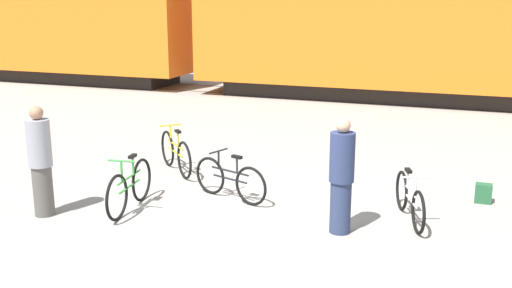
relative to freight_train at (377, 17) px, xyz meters
The scene contains 11 objects.
ground_plane 13.06m from the freight_train, 90.00° to the right, with size 80.00×80.00×0.00m, color gray.
freight_train is the anchor object (origin of this frame).
rail_near 2.89m from the freight_train, 90.00° to the right, with size 51.36×0.07×0.01m, color #4C4238.
rail_far 2.89m from the freight_train, 90.00° to the left, with size 51.36×0.07×0.01m, color #4C4238.
bicycle_green 13.13m from the freight_train, 98.61° to the right, with size 0.46×1.73×0.95m.
bicycle_black 11.94m from the freight_train, 92.75° to the right, with size 1.59×0.61×0.86m.
bicycle_silver 12.16m from the freight_train, 77.66° to the right, with size 0.65×1.63×0.84m.
bicycle_yellow 10.99m from the freight_train, 102.19° to the right, with size 1.35×1.28×0.94m.
person_in_navy 12.74m from the freight_train, 82.66° to the right, with size 0.38×0.38×1.79m.
person_in_grey 13.95m from the freight_train, 103.11° to the right, with size 0.38×0.38×1.83m.
backpack 11.24m from the freight_train, 70.38° to the right, with size 0.28×0.20×0.34m.
Camera 1 is at (3.40, -8.25, 3.53)m, focal length 42.00 mm.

